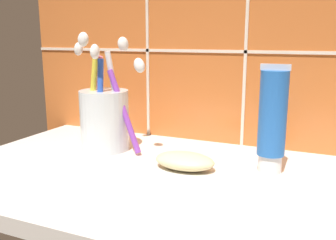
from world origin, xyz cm
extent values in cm
cube|color=silver|center=(0.00, 0.00, 1.00)|extent=(69.94, 35.68, 2.00)
cube|color=#C6662D|center=(0.00, 18.09, 22.97)|extent=(79.94, 1.50, 45.95)
cube|color=beige|center=(0.00, 17.24, 17.46)|extent=(79.94, 0.24, 0.50)
cube|color=beige|center=(-15.74, 17.24, 22.97)|extent=(0.50, 0.24, 45.95)
cube|color=beige|center=(1.75, 17.24, 22.97)|extent=(0.50, 0.24, 45.95)
cylinder|color=silver|center=(-17.91, 6.15, 6.79)|extent=(7.75, 7.75, 9.57)
cylinder|color=purple|center=(-14.12, 5.87, 8.56)|extent=(6.32, 2.07, 12.68)
ellipsoid|color=white|center=(-11.02, 5.27, 15.72)|extent=(2.64, 1.74, 2.70)
cylinder|color=white|center=(-16.52, 7.59, 10.00)|extent=(2.96, 2.89, 15.34)
ellipsoid|color=white|center=(-15.56, 8.52, 18.69)|extent=(2.35, 2.33, 2.43)
cylinder|color=pink|center=(-21.23, 7.55, 9.60)|extent=(5.85, 2.48, 14.69)
ellipsoid|color=white|center=(-23.97, 8.34, 17.83)|extent=(2.59, 1.89, 2.63)
cylinder|color=yellow|center=(-19.57, 5.49, 10.35)|extent=(2.94, 1.56, 16.01)
ellipsoid|color=white|center=(-20.63, 5.23, 19.39)|extent=(2.20, 1.74, 2.39)
cylinder|color=blue|center=(-17.43, 4.33, 9.48)|extent=(1.07, 2.45, 14.25)
ellipsoid|color=white|center=(-17.37, 3.47, 17.65)|extent=(1.43, 2.00, 2.37)
cylinder|color=white|center=(8.08, 6.15, 3.22)|extent=(3.08, 3.08, 2.45)
cylinder|color=blue|center=(8.08, 6.15, 10.03)|extent=(3.63, 3.63, 11.16)
cube|color=silver|center=(8.08, 6.15, 16.01)|extent=(3.81, 0.36, 0.80)
ellipsoid|color=beige|center=(-2.77, 2.60, 3.15)|extent=(8.42, 5.23, 2.30)
camera|label=1|loc=(14.97, -42.91, 19.67)|focal=40.00mm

